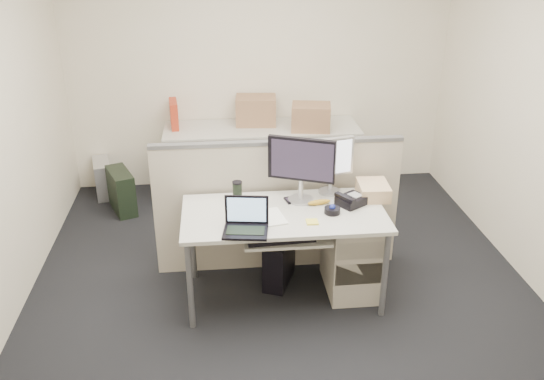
{
  "coord_description": "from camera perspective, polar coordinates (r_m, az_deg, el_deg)",
  "views": [
    {
      "loc": [
        -0.47,
        -3.74,
        2.66
      ],
      "look_at": [
        -0.07,
        0.15,
        0.85
      ],
      "focal_mm": 38.0,
      "sensor_mm": 36.0,
      "label": 1
    }
  ],
  "objects": [
    {
      "name": "desk_phone",
      "position": [
        4.38,
        7.89,
        -1.03
      ],
      "size": [
        0.26,
        0.25,
        0.06
      ],
      "primitive_type": "cube",
      "rotation": [
        0.0,
        0.0,
        0.58
      ],
      "color": "black",
      "rests_on": "desk"
    },
    {
      "name": "travel_mug",
      "position": [
        4.38,
        -3.45,
        -0.23
      ],
      "size": [
        0.09,
        0.09,
        0.15
      ],
      "primitive_type": "cylinder",
      "rotation": [
        0.0,
        0.0,
        -0.34
      ],
      "color": "black",
      "rests_on": "desk"
    },
    {
      "name": "pc_tower_spare_dark",
      "position": [
        5.99,
        -14.69,
        -0.1
      ],
      "size": [
        0.34,
        0.49,
        0.43
      ],
      "primitive_type": "cube",
      "rotation": [
        0.0,
        0.0,
        0.38
      ],
      "color": "black",
      "rests_on": "floor"
    },
    {
      "name": "laptop",
      "position": [
        3.91,
        -2.67,
        -2.79
      ],
      "size": [
        0.34,
        0.27,
        0.23
      ],
      "primitive_type": "cube",
      "rotation": [
        0.0,
        0.0,
        -0.15
      ],
      "color": "black",
      "rests_on": "desk"
    },
    {
      "name": "cubicle_partition",
      "position": [
        4.71,
        0.53,
        -1.71
      ],
      "size": [
        2.0,
        0.06,
        1.1
      ],
      "primitive_type": "cube",
      "color": "#B2A495",
      "rests_on": "floor"
    },
    {
      "name": "banana",
      "position": [
        4.36,
        4.7,
        -1.21
      ],
      "size": [
        0.19,
        0.08,
        0.04
      ],
      "primitive_type": "ellipsoid",
      "rotation": [
        0.0,
        0.0,
        0.18
      ],
      "color": "gold",
      "rests_on": "desk"
    },
    {
      "name": "monitor_main",
      "position": [
        4.31,
        2.92,
        1.98
      ],
      "size": [
        0.55,
        0.37,
        0.51
      ],
      "primitive_type": "cube",
      "rotation": [
        0.0,
        0.0,
        -0.38
      ],
      "color": "black",
      "rests_on": "desk"
    },
    {
      "name": "back_counter",
      "position": [
        6.14,
        -0.99,
        2.89
      ],
      "size": [
        2.0,
        0.6,
        0.72
      ],
      "primitive_type": "cube",
      "color": "beige",
      "rests_on": "floor"
    },
    {
      "name": "pc_tower_spare_silver",
      "position": [
        6.4,
        -16.41,
        1.15
      ],
      "size": [
        0.25,
        0.44,
        0.38
      ],
      "primitive_type": "cube",
      "rotation": [
        0.0,
        0.0,
        0.22
      ],
      "color": "#B7B7BC",
      "rests_on": "floor"
    },
    {
      "name": "keyboard",
      "position": [
        4.08,
        0.86,
        -4.73
      ],
      "size": [
        0.49,
        0.2,
        0.03
      ],
      "primitive_type": "cube",
      "rotation": [
        0.0,
        0.0,
        0.07
      ],
      "color": "black",
      "rests_on": "keyboard_tray"
    },
    {
      "name": "trackball",
      "position": [
        4.24,
        5.99,
        -2.03
      ],
      "size": [
        0.13,
        0.13,
        0.04
      ],
      "primitive_type": "cylinder",
      "rotation": [
        0.0,
        0.0,
        0.11
      ],
      "color": "black",
      "rests_on": "desk"
    },
    {
      "name": "wall_front",
      "position": [
        2.04,
        9.2,
        -15.51
      ],
      "size": [
        4.0,
        0.02,
        2.7
      ],
      "primitive_type": "cube",
      "color": "silver",
      "rests_on": "ground"
    },
    {
      "name": "cardboard_box_left",
      "position": [
        6.08,
        -1.59,
        7.81
      ],
      "size": [
        0.44,
        0.35,
        0.31
      ],
      "primitive_type": "cube",
      "rotation": [
        0.0,
        0.0,
        -0.09
      ],
      "color": "#927451",
      "rests_on": "back_counter"
    },
    {
      "name": "cellphone",
      "position": [
        4.4,
        1.73,
        -1.03
      ],
      "size": [
        0.08,
        0.12,
        0.01
      ],
      "primitive_type": "cube",
      "rotation": [
        0.0,
        0.0,
        0.22
      ],
      "color": "black",
      "rests_on": "desk"
    },
    {
      "name": "pc_tower_desk",
      "position": [
        4.67,
        0.72,
        -6.94
      ],
      "size": [
        0.31,
        0.45,
        0.39
      ],
      "primitive_type": "cube",
      "rotation": [
        0.0,
        0.0,
        -0.37
      ],
      "color": "black",
      "rests_on": "floor"
    },
    {
      "name": "keyboard_tray",
      "position": [
        4.13,
        1.48,
        -4.71
      ],
      "size": [
        0.62,
        0.32,
        0.02
      ],
      "primitive_type": "cube",
      "color": "beige",
      "rests_on": "desk"
    },
    {
      "name": "monitor_small",
      "position": [
        4.48,
        5.84,
        2.35
      ],
      "size": [
        0.4,
        0.27,
        0.45
      ],
      "primitive_type": "cube",
      "rotation": [
        0.0,
        0.0,
        0.25
      ],
      "color": "#B7B7BC",
      "rests_on": "desk"
    },
    {
      "name": "paper_stack",
      "position": [
        4.15,
        -0.32,
        -2.73
      ],
      "size": [
        0.26,
        0.3,
        0.01
      ],
      "primitive_type": "cube",
      "rotation": [
        0.0,
        0.0,
        0.2
      ],
      "color": "white",
      "rests_on": "desk"
    },
    {
      "name": "drawer_pedestal",
      "position": [
        4.57,
        7.98,
        -6.12
      ],
      "size": [
        0.4,
        0.55,
        0.65
      ],
      "primitive_type": "cube",
      "color": "beige",
      "rests_on": "floor"
    },
    {
      "name": "red_binder",
      "position": [
        6.06,
        -9.68,
        7.34
      ],
      "size": [
        0.11,
        0.32,
        0.3
      ],
      "primitive_type": "cube",
      "rotation": [
        0.0,
        0.0,
        0.1
      ],
      "color": "#B4321B",
      "rests_on": "back_counter"
    },
    {
      "name": "manila_folders",
      "position": [
        4.53,
        9.98,
        -0.0
      ],
      "size": [
        0.24,
        0.3,
        0.11
      ],
      "primitive_type": "cube",
      "rotation": [
        0.0,
        0.0,
        -0.05
      ],
      "color": "tan",
      "rests_on": "desk"
    },
    {
      "name": "wall_back",
      "position": [
        6.15,
        -1.32,
        12.6
      ],
      "size": [
        4.0,
        0.02,
        2.7
      ],
      "primitive_type": "cube",
      "color": "silver",
      "rests_on": "ground"
    },
    {
      "name": "desk",
      "position": [
        4.27,
        1.19,
        -3.0
      ],
      "size": [
        1.5,
        0.75,
        0.73
      ],
      "color": "beige",
      "rests_on": "floor"
    },
    {
      "name": "sticky_pad",
      "position": [
        4.1,
        4.0,
        -3.17
      ],
      "size": [
        0.09,
        0.09,
        0.01
      ],
      "primitive_type": "cube",
      "rotation": [
        0.0,
        0.0,
        -0.01
      ],
      "color": "#F9E848",
      "rests_on": "desk"
    },
    {
      "name": "cardboard_box_right",
      "position": [
        5.92,
        3.88,
        7.13
      ],
      "size": [
        0.43,
        0.36,
        0.28
      ],
      "primitive_type": "cube",
      "rotation": [
        0.0,
        0.0,
        -0.17
      ],
      "color": "#927451",
      "rests_on": "back_counter"
    },
    {
      "name": "floor",
      "position": [
        4.62,
        1.12,
        -10.36
      ],
      "size": [
        4.0,
        4.5,
        0.01
      ],
      "primitive_type": "cube",
      "color": "black",
      "rests_on": "ground"
    }
  ]
}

